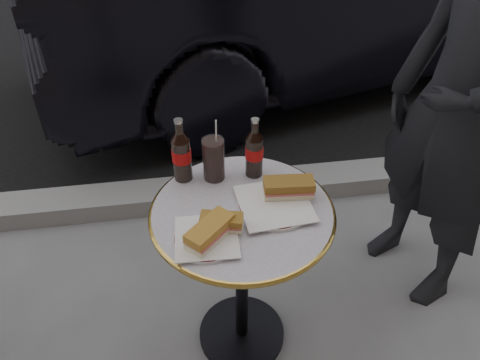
{
  "coord_description": "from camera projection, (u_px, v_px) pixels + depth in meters",
  "views": [
    {
      "loc": [
        -0.18,
        -1.13,
        1.79
      ],
      "look_at": [
        0.0,
        0.05,
        0.82
      ],
      "focal_mm": 35.0,
      "sensor_mm": 36.0,
      "label": 1
    }
  ],
  "objects": [
    {
      "name": "cola_bottle_left",
      "position": [
        181.0,
        150.0,
        1.6
      ],
      "size": [
        0.09,
        0.09,
        0.25
      ],
      "primitive_type": null,
      "rotation": [
        0.0,
        0.0,
        0.42
      ],
      "color": "black",
      "rests_on": "bistro_table"
    },
    {
      "name": "curb",
      "position": [
        218.0,
        191.0,
        2.67
      ],
      "size": [
        40.0,
        0.2,
        0.12
      ],
      "primitive_type": "cube",
      "color": "gray",
      "rests_on": "ground"
    },
    {
      "name": "plate_right",
      "position": [
        274.0,
        205.0,
        1.56
      ],
      "size": [
        0.27,
        0.27,
        0.01
      ],
      "primitive_type": "cylinder",
      "rotation": [
        0.0,
        0.0,
        -0.1
      ],
      "color": "silver",
      "rests_on": "bistro_table"
    },
    {
      "name": "sandwich_left_b",
      "position": [
        222.0,
        223.0,
        1.45
      ],
      "size": [
        0.14,
        0.09,
        0.05
      ],
      "primitive_type": "cube",
      "rotation": [
        0.0,
        0.0,
        -0.23
      ],
      "color": "olive",
      "rests_on": "plate_left"
    },
    {
      "name": "cola_bottle_right",
      "position": [
        254.0,
        147.0,
        1.63
      ],
      "size": [
        0.08,
        0.08,
        0.23
      ],
      "primitive_type": null,
      "rotation": [
        0.0,
        0.0,
        0.27
      ],
      "color": "black",
      "rests_on": "bistro_table"
    },
    {
      "name": "cola_glass",
      "position": [
        214.0,
        159.0,
        1.63
      ],
      "size": [
        0.1,
        0.1,
        0.16
      ],
      "primitive_type": "cylinder",
      "rotation": [
        0.0,
        0.0,
        0.22
      ],
      "color": "black",
      "rests_on": "bistro_table"
    },
    {
      "name": "plate_left",
      "position": [
        207.0,
        239.0,
        1.44
      ],
      "size": [
        0.24,
        0.24,
        0.01
      ],
      "primitive_type": "cylinder",
      "rotation": [
        0.0,
        0.0,
        -0.22
      ],
      "color": "silver",
      "rests_on": "bistro_table"
    },
    {
      "name": "bistro_table",
      "position": [
        242.0,
        280.0,
        1.78
      ],
      "size": [
        0.62,
        0.62,
        0.73
      ],
      "primitive_type": null,
      "color": "#BAB2C4",
      "rests_on": "ground"
    },
    {
      "name": "sandwich_left_a",
      "position": [
        210.0,
        232.0,
        1.41
      ],
      "size": [
        0.17,
        0.17,
        0.06
      ],
      "primitive_type": "cube",
      "rotation": [
        0.0,
        0.0,
        0.78
      ],
      "color": "#B3792D",
      "rests_on": "plate_left"
    },
    {
      "name": "ground",
      "position": [
        242.0,
        335.0,
        2.01
      ],
      "size": [
        80.0,
        80.0,
        0.0
      ],
      "primitive_type": "plane",
      "color": "slate",
      "rests_on": "ground"
    },
    {
      "name": "pedestrian",
      "position": [
        464.0,
        111.0,
        1.73
      ],
      "size": [
        0.63,
        0.76,
        1.79
      ],
      "primitive_type": "imported",
      "rotation": [
        0.0,
        0.0,
        -1.2
      ],
      "color": "black",
      "rests_on": "ground"
    },
    {
      "name": "sandwich_right",
      "position": [
        289.0,
        188.0,
        1.57
      ],
      "size": [
        0.17,
        0.09,
        0.06
      ],
      "primitive_type": "cube",
      "rotation": [
        0.0,
        0.0,
        -0.08
      ],
      "color": "brown",
      "rests_on": "plate_right"
    }
  ]
}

